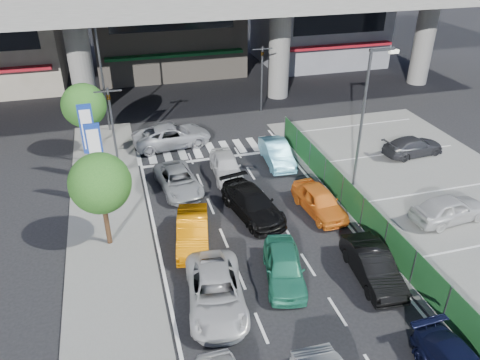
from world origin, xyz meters
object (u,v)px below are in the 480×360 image
object	(u,v)px
street_lamp_right	(366,108)
street_lamp_left	(103,67)
taxi_teal_mid	(284,267)
parked_sedan_white	(449,209)
taxi_orange_right	(319,201)
sedan_black_mid	(252,203)
kei_truck_front_right	(277,153)
hatch_black_mid_right	(373,266)
traffic_cone	(342,185)
tree_far	(84,106)
crossing_wagon_silver	(172,136)
signboard_near	(96,153)
signboard_far	(88,131)
sedan_white_front_mid	(226,166)
tree_near	(100,184)
taxi_orange_left	(193,231)
parked_sedan_dgrey	(413,146)
traffic_light_right	(262,63)
traffic_light_left	(110,109)
wagon_silver_front_left	(178,180)
sedan_white_mid_left	(216,292)

from	to	relation	value
street_lamp_right	street_lamp_left	world-z (taller)	same
taxi_teal_mid	parked_sedan_white	size ratio (longest dim) A/B	0.97
street_lamp_left	taxi_orange_right	size ratio (longest dim) A/B	1.98
sedan_black_mid	kei_truck_front_right	distance (m)	6.21
sedan_black_mid	taxi_orange_right	distance (m)	3.56
taxi_teal_mid	hatch_black_mid_right	xyz separation A→B (m)	(3.71, -0.96, 0.00)
traffic_cone	tree_far	bearing A→B (deg)	146.93
crossing_wagon_silver	signboard_near	bearing A→B (deg)	136.44
crossing_wagon_silver	kei_truck_front_right	bearing A→B (deg)	-132.62
parked_sedan_white	signboard_far	bearing A→B (deg)	55.42
taxi_teal_mid	taxi_orange_right	bearing A→B (deg)	64.06
sedan_white_front_mid	traffic_cone	xyz separation A→B (m)	(5.92, -3.59, -0.25)
tree_near	taxi_orange_left	distance (m)	4.83
signboard_near	parked_sedan_dgrey	size ratio (longest dim) A/B	1.12
traffic_light_right	traffic_cone	distance (m)	13.93
traffic_light_left	signboard_far	size ratio (longest dim) A/B	1.11
hatch_black_mid_right	wagon_silver_front_left	bearing A→B (deg)	130.06
sedan_white_front_mid	traffic_cone	bearing A→B (deg)	-27.89
signboard_near	taxi_orange_left	size ratio (longest dim) A/B	1.12
crossing_wagon_silver	taxi_orange_right	bearing A→B (deg)	-155.37
sedan_white_mid_left	sedan_black_mid	size ratio (longest dim) A/B	1.03
hatch_black_mid_right	crossing_wagon_silver	distance (m)	17.10
taxi_teal_mid	sedan_black_mid	bearing A→B (deg)	101.23
kei_truck_front_right	traffic_cone	xyz separation A→B (m)	(2.39, -4.40, -0.25)
street_lamp_right	traffic_cone	distance (m)	4.51
traffic_light_right	taxi_orange_left	bearing A→B (deg)	-118.31
signboard_far	street_lamp_left	bearing A→B (deg)	79.69
tree_near	hatch_black_mid_right	distance (m)	12.53
parked_sedan_white	traffic_cone	world-z (taller)	parked_sedan_white
street_lamp_right	sedan_black_mid	xyz separation A→B (m)	(-6.81, -1.38, -4.08)
street_lamp_right	parked_sedan_dgrey	xyz separation A→B (m)	(5.43, 2.52, -4.10)
signboard_near	taxi_teal_mid	bearing A→B (deg)	-49.31
taxi_teal_mid	parked_sedan_dgrey	bearing A→B (deg)	49.45
street_lamp_right	sedan_white_mid_left	size ratio (longest dim) A/B	1.64
wagon_silver_front_left	tree_far	bearing A→B (deg)	120.61
tree_far	sedan_black_mid	world-z (taller)	tree_far
sedan_white_mid_left	hatch_black_mid_right	world-z (taller)	hatch_black_mid_right
traffic_light_right	wagon_silver_front_left	distance (m)	14.09
taxi_teal_mid	signboard_near	bearing A→B (deg)	143.79
traffic_light_left	taxi_orange_left	world-z (taller)	traffic_light_left
signboard_near	sedan_white_front_mid	size ratio (longest dim) A/B	1.16
hatch_black_mid_right	tree_far	bearing A→B (deg)	131.12
traffic_light_right	tree_far	xyz separation A→B (m)	(-13.30, -4.50, -0.55)
street_lamp_right	signboard_far	bearing A→B (deg)	161.32
street_lamp_right	kei_truck_front_right	bearing A→B (deg)	132.38
wagon_silver_front_left	sedan_white_mid_left	bearing A→B (deg)	-97.16
traffic_light_right	hatch_black_mid_right	xyz separation A→B (m)	(-1.60, -20.57, -3.25)
tree_near	kei_truck_front_right	bearing A→B (deg)	29.18
hatch_black_mid_right	street_lamp_left	bearing A→B (deg)	122.65
signboard_far	parked_sedan_dgrey	world-z (taller)	signboard_far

